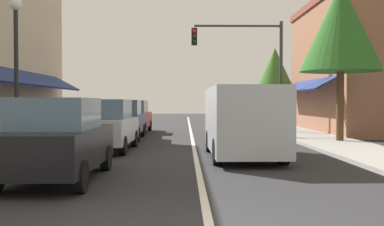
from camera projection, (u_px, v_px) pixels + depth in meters
ground_plane at (191, 135)px, 22.24m from camera, size 80.00×80.00×0.00m
sidewalk_left at (83, 134)px, 22.15m from camera, size 2.60×56.00×0.12m
sidewalk_right at (299, 134)px, 22.33m from camera, size 2.60×56.00×0.12m
lane_center_stripe at (191, 135)px, 22.24m from camera, size 0.14×52.00×0.01m
storefront_right_block at (349, 66)px, 24.29m from camera, size 5.31×10.20×7.36m
parked_car_nearest_left at (57, 140)px, 9.35m from camera, size 1.80×4.11×1.77m
parked_car_second_left at (106, 125)px, 15.05m from camera, size 1.84×4.13×1.77m
parked_car_third_left at (123, 120)px, 19.83m from camera, size 1.84×4.13×1.77m
parked_car_far_left at (133, 117)px, 24.05m from camera, size 1.87×4.14×1.77m
van_in_lane at (242, 120)px, 13.24m from camera, size 2.04×5.20×2.12m
traffic_signal_mast_arm at (251, 57)px, 23.27m from camera, size 4.88×0.50×5.98m
street_lamp_left_near at (16, 51)px, 12.30m from camera, size 0.36×0.36×4.62m
tree_right_near at (341, 27)px, 17.66m from camera, size 3.26×3.26×6.51m
tree_right_far at (275, 70)px, 30.66m from camera, size 2.83×2.83×5.47m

